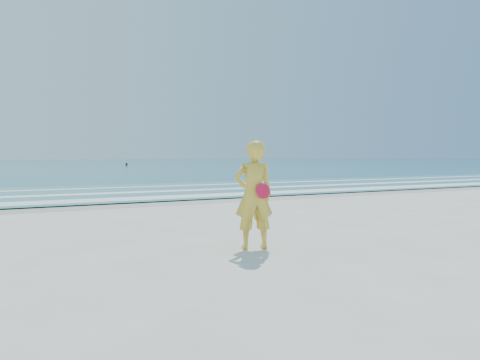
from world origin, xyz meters
name	(u,v)px	position (x,y,z in m)	size (l,w,h in m)	color
ground	(307,249)	(0.00, 0.00, 0.00)	(400.00, 400.00, 0.00)	silver
wet_sand	(152,203)	(0.00, 9.00, 0.00)	(400.00, 2.40, 0.00)	#B2A893
ocean	(18,163)	(0.00, 105.00, 0.02)	(400.00, 190.00, 0.04)	#19727F
shallow	(117,192)	(0.00, 14.00, 0.04)	(400.00, 10.00, 0.01)	#59B7AD
foam_near	(141,198)	(0.00, 10.30, 0.05)	(400.00, 1.40, 0.01)	white
foam_mid	(122,193)	(0.00, 13.20, 0.05)	(400.00, 0.90, 0.01)	white
foam_far	(105,188)	(0.00, 16.50, 0.05)	(400.00, 0.60, 0.01)	white
buoy	(127,164)	(14.58, 69.69, 0.24)	(0.39, 0.39, 0.39)	black
woman	(254,195)	(-0.81, 0.46, 0.94)	(0.78, 0.61, 1.88)	yellow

